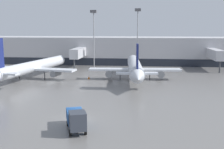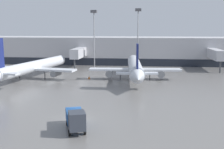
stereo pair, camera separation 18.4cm
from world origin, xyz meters
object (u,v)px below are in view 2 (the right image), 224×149
Objects in this scene: apron_light_mast_3 at (138,21)px; apron_light_mast_1 at (94,22)px; service_truck_1 at (76,118)px; parked_jet_3 at (33,67)px; traffic_cone_0 at (89,77)px; parked_jet_1 at (135,67)px.

apron_light_mast_1 is at bearing -177.50° from apron_light_mast_3.
service_truck_1 is 55.59m from apron_light_mast_1.
parked_jet_3 is 2.01× the size of apron_light_mast_1.
traffic_cone_0 is at bearing -84.02° from apron_light_mast_1.
apron_light_mast_1 is (-2.05, 19.58, 13.50)m from traffic_cone_0.
service_truck_1 is 0.33× the size of apron_light_mast_3.
service_truck_1 is (18.42, -33.04, -1.38)m from parked_jet_3.
traffic_cone_0 is 23.87m from apron_light_mast_1.
traffic_cone_0 is at bearing -119.11° from apron_light_mast_3.
parked_jet_1 is at bearing -56.00° from apron_light_mast_1.
apron_light_mast_3 is at bearing 2.50° from apron_light_mast_1.
apron_light_mast_3 is at bearing -39.51° from parked_jet_3.
traffic_cone_0 is (-10.99, -0.24, -2.61)m from parked_jet_1.
parked_jet_3 is 5.95× the size of service_truck_1.
parked_jet_1 reaches higher than service_truck_1.
apron_light_mast_1 is 13.29m from apron_light_mast_3.
apron_light_mast_1 reaches higher than traffic_cone_0.
apron_light_mast_1 is at bearing -19.17° from parked_jet_3.
apron_light_mast_1 is at bearing 167.85° from service_truck_1.
apron_light_mast_3 reaches higher than parked_jet_3.
apron_light_mast_3 is at bearing 60.89° from traffic_cone_0.
apron_light_mast_3 reaches higher than parked_jet_1.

